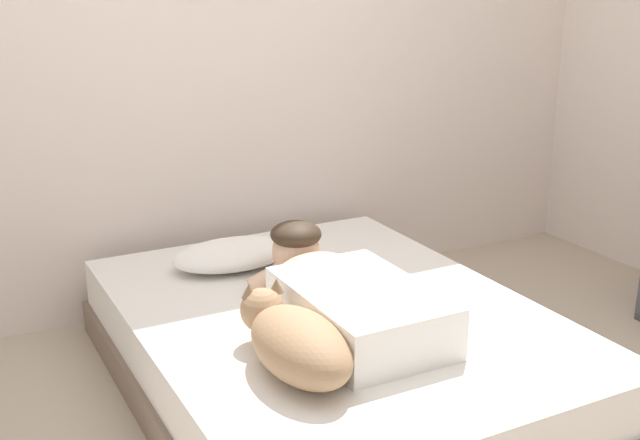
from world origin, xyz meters
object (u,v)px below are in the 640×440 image
object	(u,v)px
cell_phone	(421,314)
coffee_cup	(350,263)
person_lying	(341,293)
bed	(332,349)
pillow	(233,254)
dog	(295,341)

from	to	relation	value
cell_phone	coffee_cup	bearing A→B (deg)	92.00
person_lying	bed	bearing A→B (deg)	76.90
coffee_cup	cell_phone	bearing A→B (deg)	-88.00
pillow	dog	xyz separation A→B (m)	(-0.17, -0.95, 0.05)
person_lying	cell_phone	size ratio (longest dim) A/B	6.57
dog	cell_phone	size ratio (longest dim) A/B	4.11
person_lying	dog	world-z (taller)	person_lying
coffee_cup	person_lying	bearing A→B (deg)	-123.56
bed	cell_phone	bearing A→B (deg)	-36.97
bed	person_lying	distance (m)	0.29
bed	cell_phone	world-z (taller)	cell_phone
bed	cell_phone	xyz separation A→B (m)	(0.26, -0.20, 0.17)
dog	cell_phone	xyz separation A→B (m)	(0.59, 0.17, -0.10)
bed	dog	xyz separation A→B (m)	(-0.33, -0.37, 0.27)
coffee_cup	cell_phone	world-z (taller)	coffee_cup
pillow	bed	bearing A→B (deg)	-74.44
bed	coffee_cup	size ratio (longest dim) A/B	15.50
dog	bed	bearing A→B (deg)	47.70
bed	coffee_cup	xyz separation A→B (m)	(0.24, 0.30, 0.20)
pillow	coffee_cup	xyz separation A→B (m)	(0.41, -0.29, -0.02)
dog	coffee_cup	size ratio (longest dim) A/B	4.60
bed	person_lying	world-z (taller)	person_lying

